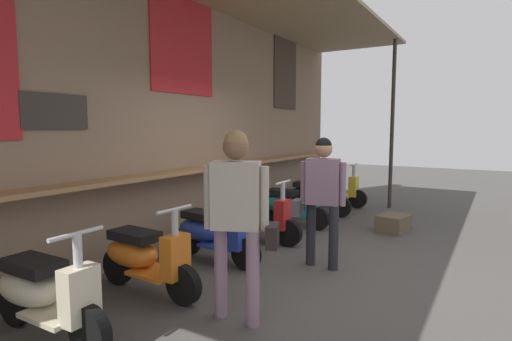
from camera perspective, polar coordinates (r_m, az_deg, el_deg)
The scene contains 12 objects.
ground_plane at distance 5.37m, azimuth 6.60°, elevation -12.97°, with size 29.05×29.05×0.00m, color #474442.
market_stall_facade at distance 6.11m, azimuth -9.68°, elevation 9.28°, with size 10.38×2.34×3.83m.
scooter_cream at distance 3.92m, azimuth -27.97°, elevation -14.97°, with size 0.46×1.40×0.97m.
scooter_orange at distance 4.53m, azimuth -15.74°, elevation -11.62°, with size 0.46×1.40×0.97m.
scooter_blue at distance 5.36m, azimuth -6.48°, elevation -8.67°, with size 0.48×1.40×0.97m.
scooter_red at distance 6.25m, azimuth -0.23°, elevation -6.51°, with size 0.46×1.40×0.97m.
scooter_teal at distance 7.22m, azimuth 4.50°, elevation -4.82°, with size 0.46×1.40×0.97m.
scooter_black at distance 8.24m, azimuth 8.08°, elevation -3.51°, with size 0.48×1.40×0.97m.
scooter_yellow at distance 9.24m, azimuth 10.76°, elevation -2.52°, with size 0.46×1.40×0.97m.
shopper_with_handbag at distance 3.57m, azimuth -2.61°, elevation -4.98°, with size 0.46×0.66×1.73m.
shopper_browsing at distance 5.05m, azimuth 9.25°, elevation -2.69°, with size 0.37×0.65×1.63m.
merchandise_crate at distance 7.24m, azimuth 18.84°, elevation -7.08°, with size 0.53×0.43×0.29m, color brown.
Camera 1 is at (-4.63, -2.10, 1.75)m, focal length 28.25 mm.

